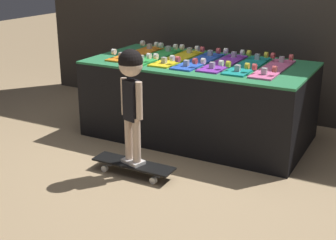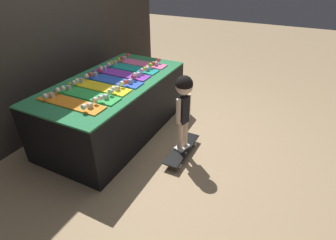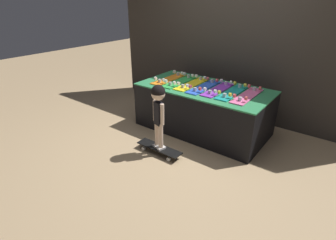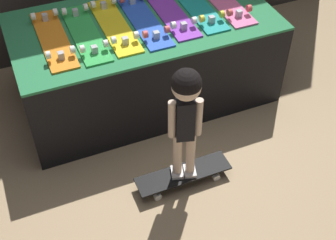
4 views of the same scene
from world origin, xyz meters
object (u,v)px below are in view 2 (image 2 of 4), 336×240
(skateboard_purple_on_rack, at_px, (121,73))
(skateboard_pink_on_rack, at_px, (140,63))
(skateboard_yellow_on_rack, at_px, (99,86))
(skateboard_blue_on_rack, at_px, (112,80))
(skateboard_teal_on_rack, at_px, (131,68))
(skateboard_green_on_rack, at_px, (87,94))
(skateboard_on_floor, at_px, (182,149))
(child, at_px, (184,100))
(skateboard_orange_on_rack, at_px, (71,102))

(skateboard_purple_on_rack, distance_m, skateboard_pink_on_rack, 0.45)
(skateboard_yellow_on_rack, relative_size, skateboard_purple_on_rack, 1.00)
(skateboard_blue_on_rack, height_order, skateboard_purple_on_rack, same)
(skateboard_teal_on_rack, bearing_deg, skateboard_pink_on_rack, -1.16)
(skateboard_yellow_on_rack, distance_m, skateboard_teal_on_rack, 0.67)
(skateboard_pink_on_rack, bearing_deg, skateboard_blue_on_rack, -177.70)
(skateboard_green_on_rack, distance_m, skateboard_teal_on_rack, 0.89)
(skateboard_pink_on_rack, height_order, skateboard_on_floor, skateboard_pink_on_rack)
(skateboard_pink_on_rack, xyz_separation_m, child, (-0.76, -1.00, -0.01))
(skateboard_green_on_rack, distance_m, skateboard_blue_on_rack, 0.45)
(skateboard_blue_on_rack, xyz_separation_m, child, (-0.09, -0.97, -0.01))
(skateboard_green_on_rack, relative_size, skateboard_yellow_on_rack, 1.00)
(skateboard_yellow_on_rack, relative_size, skateboard_blue_on_rack, 1.00)
(skateboard_orange_on_rack, distance_m, skateboard_on_floor, 1.31)
(child, bearing_deg, skateboard_green_on_rack, 125.51)
(skateboard_purple_on_rack, relative_size, skateboard_on_floor, 1.15)
(skateboard_orange_on_rack, distance_m, skateboard_teal_on_rack, 1.11)
(skateboard_yellow_on_rack, relative_size, skateboard_on_floor, 1.15)
(skateboard_teal_on_rack, xyz_separation_m, skateboard_on_floor, (-0.54, -1.00, -0.65))
(skateboard_green_on_rack, distance_m, skateboard_yellow_on_rack, 0.22)
(skateboard_on_floor, bearing_deg, skateboard_orange_on_rack, 120.13)
(skateboard_orange_on_rack, relative_size, skateboard_green_on_rack, 1.00)
(skateboard_green_on_rack, height_order, skateboard_on_floor, skateboard_green_on_rack)
(skateboard_teal_on_rack, height_order, skateboard_pink_on_rack, same)
(child, bearing_deg, skateboard_purple_on_rack, 88.02)
(skateboard_on_floor, bearing_deg, skateboard_blue_on_rack, 84.41)
(skateboard_pink_on_rack, bearing_deg, skateboard_teal_on_rack, 178.84)
(skateboard_orange_on_rack, bearing_deg, skateboard_blue_on_rack, -1.52)
(skateboard_pink_on_rack, bearing_deg, skateboard_green_on_rack, -178.58)
(skateboard_on_floor, bearing_deg, skateboard_teal_on_rack, 61.65)
(skateboard_green_on_rack, relative_size, skateboard_teal_on_rack, 1.00)
(skateboard_orange_on_rack, relative_size, child, 0.87)
(skateboard_blue_on_rack, relative_size, child, 0.87)
(skateboard_teal_on_rack, bearing_deg, skateboard_purple_on_rack, -179.88)
(skateboard_yellow_on_rack, bearing_deg, skateboard_orange_on_rack, 179.76)
(skateboard_orange_on_rack, relative_size, skateboard_purple_on_rack, 1.00)
(skateboard_yellow_on_rack, bearing_deg, skateboard_purple_on_rack, 1.93)
(skateboard_teal_on_rack, xyz_separation_m, child, (-0.54, -1.00, -0.01))
(skateboard_purple_on_rack, distance_m, skateboard_on_floor, 1.24)
(skateboard_teal_on_rack, bearing_deg, skateboard_orange_on_rack, -179.30)
(skateboard_orange_on_rack, relative_size, skateboard_teal_on_rack, 1.00)
(skateboard_green_on_rack, distance_m, skateboard_pink_on_rack, 1.11)
(skateboard_purple_on_rack, bearing_deg, skateboard_green_on_rack, -177.29)
(skateboard_orange_on_rack, xyz_separation_m, child, (0.57, -0.99, -0.01))
(skateboard_purple_on_rack, bearing_deg, skateboard_pink_on_rack, -0.52)
(skateboard_on_floor, xyz_separation_m, child, (0.00, -0.00, 0.64))
(skateboard_yellow_on_rack, distance_m, child, 0.99)
(skateboard_blue_on_rack, height_order, skateboard_on_floor, skateboard_blue_on_rack)
(skateboard_blue_on_rack, bearing_deg, skateboard_purple_on_rack, 7.88)
(skateboard_purple_on_rack, xyz_separation_m, skateboard_teal_on_rack, (0.22, 0.00, 0.00))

